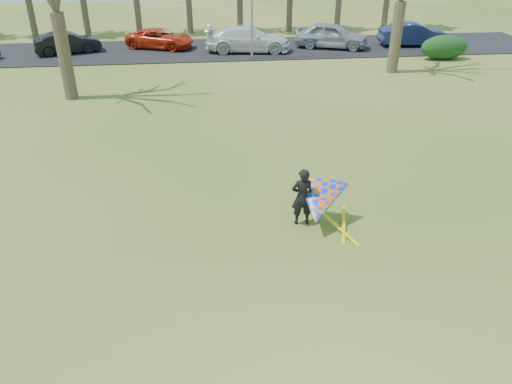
{
  "coord_description": "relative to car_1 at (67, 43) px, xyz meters",
  "views": [
    {
      "loc": [
        -1.42,
        -10.57,
        8.02
      ],
      "look_at": [
        0.0,
        2.0,
        1.1
      ],
      "focal_mm": 35.0,
      "sensor_mm": 36.0,
      "label": 1
    }
  ],
  "objects": [
    {
      "name": "car_4",
      "position": [
        18.06,
        -0.4,
        0.16
      ],
      "size": [
        5.44,
        3.61,
        1.72
      ],
      "primitive_type": "imported",
      "rotation": [
        0.0,
        0.0,
        1.23
      ],
      "color": "#93989F",
      "rests_on": "parking_strip"
    },
    {
      "name": "hedge_near",
      "position": [
        24.57,
        -4.26,
        0.01
      ],
      "size": [
        3.09,
        1.4,
        1.55
      ],
      "primitive_type": "ellipsoid",
      "color": "#143816",
      "rests_on": "ground"
    },
    {
      "name": "parking_strip",
      "position": [
        10.2,
        0.11,
        -0.73
      ],
      "size": [
        46.0,
        7.0,
        0.06
      ],
      "primitive_type": "cube",
      "color": "black",
      "rests_on": "ground"
    },
    {
      "name": "ground",
      "position": [
        10.2,
        -24.89,
        -0.76
      ],
      "size": [
        100.0,
        100.0,
        0.0
      ],
      "primitive_type": "plane",
      "color": "#295913",
      "rests_on": "ground"
    },
    {
      "name": "car_1",
      "position": [
        0.0,
        0.0,
        0.0
      ],
      "size": [
        4.53,
        2.77,
        1.41
      ],
      "primitive_type": "imported",
      "rotation": [
        0.0,
        0.0,
        1.89
      ],
      "color": "black",
      "rests_on": "parking_strip"
    },
    {
      "name": "car_2",
      "position": [
        6.11,
        0.86,
        -0.05
      ],
      "size": [
        5.17,
        3.74,
        1.31
      ],
      "primitive_type": "imported",
      "rotation": [
        0.0,
        0.0,
        1.19
      ],
      "color": "red",
      "rests_on": "parking_strip"
    },
    {
      "name": "car_5",
      "position": [
        24.04,
        -0.42,
        0.09
      ],
      "size": [
        4.95,
        2.01,
        1.6
      ],
      "primitive_type": "imported",
      "rotation": [
        0.0,
        0.0,
        1.5
      ],
      "color": "navy",
      "rests_on": "parking_strip"
    },
    {
      "name": "kite_flyer",
      "position": [
        11.95,
        -23.19,
        0.09
      ],
      "size": [
        2.13,
        2.39,
        2.02
      ],
      "color": "black",
      "rests_on": "ground"
    },
    {
      "name": "car_3",
      "position": [
        12.14,
        -0.87,
        0.13
      ],
      "size": [
        5.97,
        2.96,
        1.67
      ],
      "primitive_type": "imported",
      "rotation": [
        0.0,
        0.0,
        1.46
      ],
      "color": "silver",
      "rests_on": "parking_strip"
    }
  ]
}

